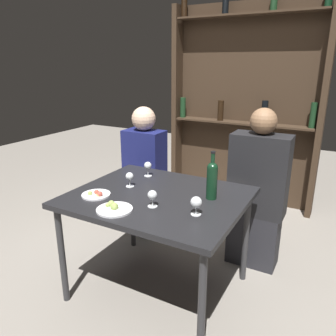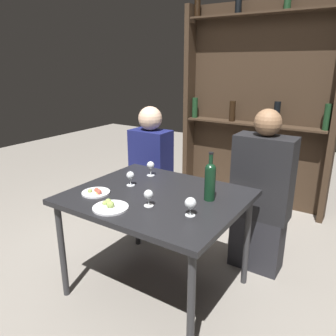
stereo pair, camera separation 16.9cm
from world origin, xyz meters
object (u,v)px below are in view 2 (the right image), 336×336
(wine_glass_0, at_px, (148,195))
(wine_glass_3, at_px, (130,176))
(food_plate_1, at_px, (110,206))
(seated_person_right, at_px, (261,198))
(seated_person_left, at_px, (151,175))
(food_plate_0, at_px, (96,192))
(wine_glass_2, at_px, (190,204))
(wine_bottle, at_px, (210,180))
(wine_glass_1, at_px, (151,166))

(wine_glass_0, bearing_deg, wine_glass_3, 146.07)
(food_plate_1, distance_m, seated_person_right, 1.19)
(wine_glass_0, bearing_deg, seated_person_right, 62.68)
(wine_glass_3, height_order, seated_person_left, seated_person_left)
(food_plate_0, relative_size, seated_person_right, 0.15)
(food_plate_1, distance_m, seated_person_left, 1.11)
(wine_glass_2, bearing_deg, wine_glass_3, 162.43)
(wine_bottle, height_order, food_plate_1, wine_bottle)
(wine_glass_2, bearing_deg, seated_person_left, 136.96)
(food_plate_1, height_order, seated_person_left, seated_person_left)
(wine_bottle, xyz_separation_m, wine_glass_2, (0.01, -0.27, -0.06))
(wine_bottle, bearing_deg, wine_glass_2, -87.72)
(wine_glass_0, height_order, food_plate_1, wine_glass_0)
(wine_glass_2, height_order, food_plate_1, wine_glass_2)
(food_plate_0, xyz_separation_m, food_plate_1, (0.24, -0.12, 0.00))
(wine_bottle, height_order, wine_glass_0, wine_bottle)
(wine_glass_2, xyz_separation_m, seated_person_left, (-0.89, 0.83, -0.24))
(wine_glass_3, relative_size, food_plate_1, 0.49)
(wine_bottle, height_order, seated_person_left, seated_person_left)
(wine_bottle, distance_m, seated_person_right, 0.65)
(wine_glass_1, distance_m, wine_glass_3, 0.26)
(wine_bottle, distance_m, food_plate_0, 0.77)
(wine_glass_3, bearing_deg, seated_person_left, 114.02)
(wine_glass_2, height_order, food_plate_0, wine_glass_2)
(food_plate_1, bearing_deg, wine_bottle, 45.23)
(wine_bottle, distance_m, food_plate_1, 0.65)
(seated_person_right, bearing_deg, wine_glass_0, -117.32)
(wine_glass_2, height_order, seated_person_right, seated_person_right)
(seated_person_left, height_order, seated_person_right, seated_person_right)
(wine_glass_0, xyz_separation_m, wine_glass_1, (-0.33, 0.47, 0.01))
(wine_glass_3, xyz_separation_m, seated_person_left, (-0.28, 0.64, -0.23))
(wine_glass_2, distance_m, wine_glass_3, 0.63)
(seated_person_left, distance_m, seated_person_right, 1.05)
(wine_bottle, distance_m, wine_glass_2, 0.28)
(wine_glass_1, distance_m, seated_person_left, 0.53)
(wine_glass_2, bearing_deg, seated_person_right, 79.05)
(wine_glass_0, distance_m, food_plate_1, 0.24)
(wine_glass_2, xyz_separation_m, food_plate_1, (-0.46, -0.18, -0.06))
(food_plate_1, bearing_deg, wine_glass_1, 103.67)
(seated_person_right, bearing_deg, food_plate_1, -121.46)
(food_plate_0, bearing_deg, seated_person_right, 45.95)
(wine_bottle, bearing_deg, wine_glass_1, 163.44)
(food_plate_1, height_order, seated_person_right, seated_person_right)
(wine_glass_3, bearing_deg, food_plate_0, -110.94)
(wine_bottle, height_order, wine_glass_1, wine_bottle)
(food_plate_1, xyz_separation_m, seated_person_left, (-0.43, 1.01, -0.17))
(wine_glass_3, distance_m, food_plate_0, 0.28)
(wine_glass_3, xyz_separation_m, food_plate_0, (-0.10, -0.25, -0.06))
(wine_glass_2, distance_m, food_plate_1, 0.50)
(wine_glass_0, relative_size, wine_glass_1, 0.92)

